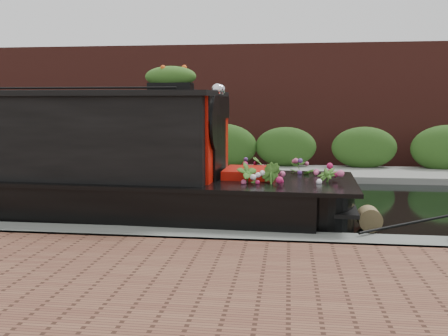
# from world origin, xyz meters

# --- Properties ---
(ground) EXTENTS (80.00, 80.00, 0.00)m
(ground) POSITION_xyz_m (0.00, 0.00, 0.00)
(ground) COLOR black
(ground) RESTS_ON ground
(near_bank_coping) EXTENTS (40.00, 0.60, 0.50)m
(near_bank_coping) POSITION_xyz_m (0.00, -3.30, 0.00)
(near_bank_coping) COLOR slate
(near_bank_coping) RESTS_ON ground
(far_bank_path) EXTENTS (40.00, 2.40, 0.34)m
(far_bank_path) POSITION_xyz_m (0.00, 4.20, 0.00)
(far_bank_path) COLOR gray
(far_bank_path) RESTS_ON ground
(far_hedge) EXTENTS (40.00, 1.10, 2.80)m
(far_hedge) POSITION_xyz_m (0.00, 5.10, 0.00)
(far_hedge) COLOR #2C541C
(far_hedge) RESTS_ON ground
(far_brick_wall) EXTENTS (40.00, 1.00, 8.00)m
(far_brick_wall) POSITION_xyz_m (0.00, 7.20, 0.00)
(far_brick_wall) COLOR #58241D
(far_brick_wall) RESTS_ON ground
(rope_fender) EXTENTS (0.38, 0.40, 0.38)m
(rope_fender) POSITION_xyz_m (3.53, -1.80, 0.19)
(rope_fender) COLOR olive
(rope_fender) RESTS_ON ground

